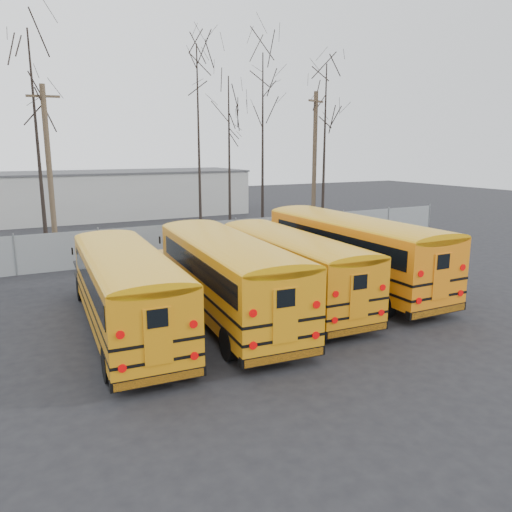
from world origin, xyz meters
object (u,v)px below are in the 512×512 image
bus_b (225,270)px  utility_pole_right (314,162)px  bus_c (290,262)px  utility_pole_left (50,173)px  bus_d (349,246)px  bus_a (125,284)px

bus_b → utility_pole_right: 20.39m
bus_c → utility_pole_right: 18.11m
bus_b → utility_pole_right: size_ratio=1.13×
utility_pole_left → utility_pole_right: (18.16, 1.23, 0.33)m
bus_b → utility_pole_left: utility_pole_left is taller
bus_c → bus_d: bearing=13.9°
bus_c → utility_pole_left: utility_pole_left is taller
bus_c → utility_pole_right: (10.77, 14.15, 3.47)m
bus_a → bus_d: bearing=9.5°
bus_a → bus_b: (3.59, -0.10, 0.09)m
bus_a → bus_c: size_ratio=1.02×
bus_b → bus_c: bearing=13.5°
bus_c → bus_b: bearing=-168.0°
bus_a → bus_c: (6.64, 0.36, -0.02)m
bus_d → utility_pole_left: bearing=132.3°
bus_a → bus_b: bearing=2.3°
bus_a → bus_d: size_ratio=0.91×
bus_a → bus_b: size_ratio=0.95×
utility_pole_left → utility_pole_right: 18.20m
bus_d → utility_pole_left: size_ratio=1.26×
bus_a → utility_pole_left: bearing=97.0°
bus_d → utility_pole_right: size_ratio=1.18×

